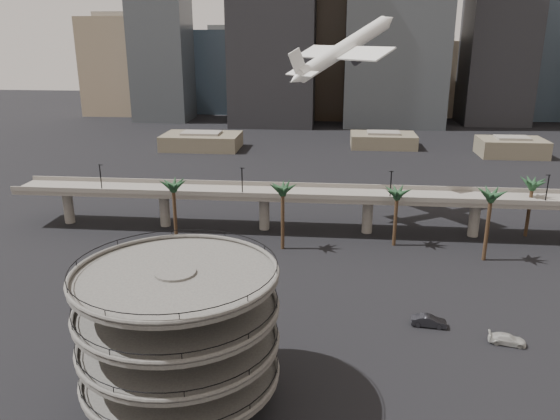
# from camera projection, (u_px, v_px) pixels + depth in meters

# --- Properties ---
(ground) EXTENTS (700.00, 700.00, 0.00)m
(ground) POSITION_uv_depth(u_px,v_px,m) (298.00, 387.00, 65.30)
(ground) COLOR black
(ground) RESTS_ON ground
(parking_ramp) EXTENTS (22.20, 22.20, 17.35)m
(parking_ramp) POSITION_uv_depth(u_px,v_px,m) (179.00, 325.00, 59.71)
(parking_ramp) COLOR #4A4845
(parking_ramp) RESTS_ON ground
(overpass) EXTENTS (130.00, 9.30, 14.70)m
(overpass) POSITION_uv_depth(u_px,v_px,m) (316.00, 198.00, 115.17)
(overpass) COLOR slate
(overpass) RESTS_ON ground
(palm_trees) EXTENTS (76.40, 18.40, 14.00)m
(palm_trees) POSITION_uv_depth(u_px,v_px,m) (375.00, 191.00, 105.48)
(palm_trees) COLOR #412A1C
(palm_trees) RESTS_ON ground
(low_buildings) EXTENTS (135.00, 27.50, 6.80)m
(low_buildings) POSITION_uv_depth(u_px,v_px,m) (343.00, 142.00, 198.62)
(low_buildings) COLOR #665E4B
(low_buildings) RESTS_ON ground
(skyline) EXTENTS (269.00, 86.00, 109.42)m
(skyline) POSITION_uv_depth(u_px,v_px,m) (361.00, 36.00, 257.39)
(skyline) COLOR gray
(skyline) RESTS_ON ground
(airborne_jet) EXTENTS (24.93, 24.54, 16.03)m
(airborne_jet) POSITION_uv_depth(u_px,v_px,m) (344.00, 49.00, 118.17)
(airborne_jet) COLOR white
(airborne_jet) RESTS_ON ground
(car_a) EXTENTS (5.09, 3.26, 1.61)m
(car_a) POSITION_uv_depth(u_px,v_px,m) (238.00, 299.00, 85.25)
(car_a) COLOR #C0391B
(car_a) RESTS_ON ground
(car_b) EXTENTS (5.20, 2.29, 1.66)m
(car_b) POSITION_uv_depth(u_px,v_px,m) (429.00, 321.00, 78.61)
(car_b) COLOR black
(car_b) RESTS_ON ground
(car_c) EXTENTS (5.19, 2.87, 1.42)m
(car_c) POSITION_uv_depth(u_px,v_px,m) (507.00, 339.00, 74.12)
(car_c) COLOR #BABAB5
(car_c) RESTS_ON ground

